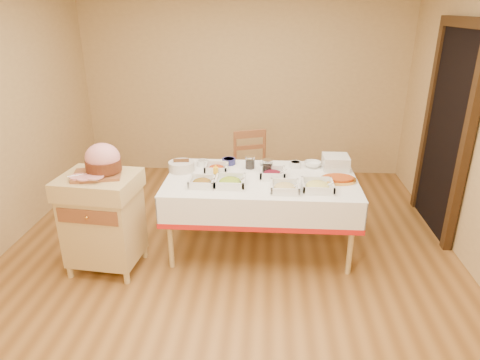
% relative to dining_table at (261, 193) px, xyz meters
% --- Properties ---
extents(room_shell, '(5.00, 5.00, 5.00)m').
position_rel_dining_table_xyz_m(room_shell, '(-0.30, -0.30, 0.70)').
color(room_shell, '#92602D').
rests_on(room_shell, ground).
extents(doorway, '(0.09, 1.10, 2.20)m').
position_rel_dining_table_xyz_m(doorway, '(1.90, 0.60, 0.51)').
color(doorway, black).
rests_on(doorway, ground).
extents(dining_table, '(1.82, 1.02, 0.76)m').
position_rel_dining_table_xyz_m(dining_table, '(0.00, 0.00, 0.00)').
color(dining_table, tan).
rests_on(dining_table, ground).
extents(butcher_cart, '(0.70, 0.61, 0.92)m').
position_rel_dining_table_xyz_m(butcher_cart, '(-1.41, -0.46, -0.07)').
color(butcher_cart, tan).
rests_on(butcher_cart, ground).
extents(dining_chair, '(0.53, 0.52, 0.94)m').
position_rel_dining_table_xyz_m(dining_chair, '(-0.11, 0.89, -0.11)').
color(dining_chair, brown).
rests_on(dining_chair, ground).
extents(ham_on_board, '(0.43, 0.41, 0.28)m').
position_rel_dining_table_xyz_m(ham_on_board, '(-1.37, -0.42, 0.44)').
color(ham_on_board, brown).
rests_on(ham_on_board, butcher_cart).
extents(serving_dish_a, '(0.24, 0.23, 0.10)m').
position_rel_dining_table_xyz_m(serving_dish_a, '(-0.54, -0.22, 0.19)').
color(serving_dish_a, silver).
rests_on(serving_dish_a, dining_table).
extents(serving_dish_b, '(0.27, 0.27, 0.11)m').
position_rel_dining_table_xyz_m(serving_dish_b, '(-0.28, -0.20, 0.20)').
color(serving_dish_b, silver).
rests_on(serving_dish_b, dining_table).
extents(serving_dish_c, '(0.25, 0.25, 0.10)m').
position_rel_dining_table_xyz_m(serving_dish_c, '(0.22, -0.29, 0.19)').
color(serving_dish_c, silver).
rests_on(serving_dish_c, dining_table).
extents(serving_dish_d, '(0.28, 0.28, 0.11)m').
position_rel_dining_table_xyz_m(serving_dish_d, '(0.51, -0.24, 0.20)').
color(serving_dish_d, silver).
rests_on(serving_dish_d, dining_table).
extents(serving_dish_e, '(0.23, 0.22, 0.11)m').
position_rel_dining_table_xyz_m(serving_dish_e, '(-0.45, 0.15, 0.20)').
color(serving_dish_e, silver).
rests_on(serving_dish_e, dining_table).
extents(serving_dish_f, '(0.25, 0.24, 0.12)m').
position_rel_dining_table_xyz_m(serving_dish_f, '(0.11, 0.03, 0.20)').
color(serving_dish_f, silver).
rests_on(serving_dish_f, dining_table).
extents(small_bowl_left, '(0.12, 0.12, 0.06)m').
position_rel_dining_table_xyz_m(small_bowl_left, '(-0.61, 0.30, 0.19)').
color(small_bowl_left, silver).
rests_on(small_bowl_left, dining_table).
extents(small_bowl_mid, '(0.14, 0.14, 0.06)m').
position_rel_dining_table_xyz_m(small_bowl_mid, '(-0.35, 0.37, 0.19)').
color(small_bowl_mid, navy).
rests_on(small_bowl_mid, dining_table).
extents(small_bowl_right, '(0.12, 0.12, 0.06)m').
position_rel_dining_table_xyz_m(small_bowl_right, '(0.34, 0.32, 0.19)').
color(small_bowl_right, silver).
rests_on(small_bowl_right, dining_table).
extents(bowl_white_imported, '(0.17, 0.17, 0.03)m').
position_rel_dining_table_xyz_m(bowl_white_imported, '(0.04, 0.37, 0.18)').
color(bowl_white_imported, silver).
rests_on(bowl_white_imported, dining_table).
extents(bowl_small_imported, '(0.17, 0.17, 0.05)m').
position_rel_dining_table_xyz_m(bowl_small_imported, '(0.52, 0.34, 0.19)').
color(bowl_small_imported, silver).
rests_on(bowl_small_imported, dining_table).
extents(preserve_jar_left, '(0.10, 0.10, 0.13)m').
position_rel_dining_table_xyz_m(preserve_jar_left, '(-0.12, 0.26, 0.22)').
color(preserve_jar_left, silver).
rests_on(preserve_jar_left, dining_table).
extents(preserve_jar_right, '(0.10, 0.10, 0.13)m').
position_rel_dining_table_xyz_m(preserve_jar_right, '(0.06, 0.15, 0.22)').
color(preserve_jar_right, silver).
rests_on(preserve_jar_right, dining_table).
extents(mustard_bottle, '(0.05, 0.05, 0.15)m').
position_rel_dining_table_xyz_m(mustard_bottle, '(-0.43, -0.07, 0.23)').
color(mustard_bottle, yellow).
rests_on(mustard_bottle, dining_table).
extents(bread_basket, '(0.26, 0.26, 0.11)m').
position_rel_dining_table_xyz_m(bread_basket, '(-0.80, 0.14, 0.21)').
color(bread_basket, beige).
rests_on(bread_basket, dining_table).
extents(plate_stack, '(0.25, 0.25, 0.14)m').
position_rel_dining_table_xyz_m(plate_stack, '(0.74, 0.30, 0.23)').
color(plate_stack, silver).
rests_on(plate_stack, dining_table).
extents(brass_platter, '(0.34, 0.24, 0.04)m').
position_rel_dining_table_xyz_m(brass_platter, '(0.73, -0.04, 0.18)').
color(brass_platter, gold).
rests_on(brass_platter, dining_table).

